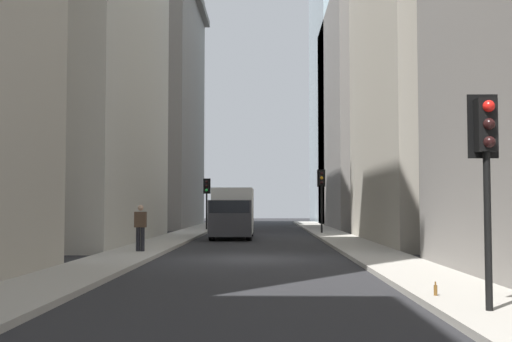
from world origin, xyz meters
TOP-DOWN VIEW (x-y plane):
  - ground_plane at (0.00, 0.00)m, footprint 135.00×135.00m
  - sidewalk_right at (0.00, 4.50)m, footprint 90.00×2.20m
  - sidewalk_left at (0.00, -4.50)m, footprint 90.00×2.20m
  - building_left_midfar at (8.93, -10.59)m, footprint 14.05×10.50m
  - building_left_far at (30.30, -10.60)m, footprint 18.53×10.00m
  - building_right_far at (31.54, 10.59)m, footprint 16.75×10.50m
  - delivery_truck at (13.52, 1.40)m, footprint 6.46×2.25m
  - sedan_red at (23.36, 1.40)m, footprint 4.30×1.78m
  - traffic_light_foreground at (-11.79, -4.20)m, footprint 0.43×0.52m
  - traffic_light_midblock at (23.11, 3.78)m, footprint 0.43×0.52m
  - traffic_light_far_junction at (17.84, -4.01)m, footprint 0.43×0.52m
  - pedestrian at (1.63, 4.28)m, footprint 0.26×0.44m
  - discarded_bottle at (-10.04, -3.78)m, footprint 0.07×0.07m

SIDE VIEW (x-z plane):
  - ground_plane at x=0.00m, z-range 0.00..0.00m
  - sidewalk_right at x=0.00m, z-range 0.00..0.14m
  - sidewalk_left at x=0.00m, z-range 0.00..0.14m
  - discarded_bottle at x=-10.04m, z-range 0.11..0.38m
  - sedan_red at x=23.36m, z-range -0.04..1.37m
  - pedestrian at x=1.63m, z-range 0.22..1.97m
  - delivery_truck at x=13.52m, z-range 0.04..2.88m
  - traffic_light_foreground at x=-11.79m, z-range 0.99..4.64m
  - traffic_light_midblock at x=23.11m, z-range 0.99..4.65m
  - traffic_light_far_junction at x=17.84m, z-range 1.08..5.09m
  - building_left_far at x=30.30m, z-range 0.00..18.38m
  - building_left_midfar at x=8.93m, z-range 0.01..21.79m
  - building_right_far at x=31.54m, z-range 0.01..22.01m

